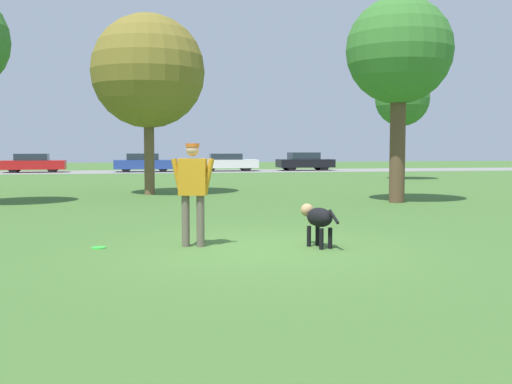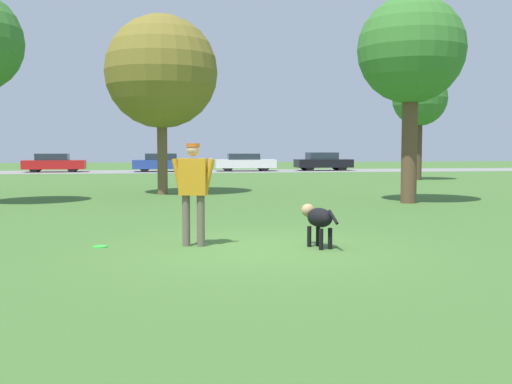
{
  "view_description": "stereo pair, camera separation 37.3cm",
  "coord_description": "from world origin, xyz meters",
  "views": [
    {
      "loc": [
        -1.87,
        -9.35,
        1.61
      ],
      "look_at": [
        -0.03,
        0.14,
        0.9
      ],
      "focal_mm": 42.0,
      "sensor_mm": 36.0,
      "label": 1
    },
    {
      "loc": [
        -1.5,
        -9.41,
        1.61
      ],
      "look_at": [
        -0.03,
        0.14,
        0.9
      ],
      "focal_mm": 42.0,
      "sensor_mm": 36.0,
      "label": 2
    }
  ],
  "objects": [
    {
      "name": "frisbee",
      "position": [
        -2.54,
        0.51,
        0.01
      ],
      "size": [
        0.23,
        0.23,
        0.02
      ],
      "color": "#33D838",
      "rests_on": "ground_plane"
    },
    {
      "name": "parked_car_white",
      "position": [
        4.16,
        32.4,
        0.63
      ],
      "size": [
        4.28,
        1.97,
        1.24
      ],
      "rotation": [
        0.0,
        0.0,
        -0.03
      ],
      "color": "white",
      "rests_on": "ground_plane"
    },
    {
      "name": "parked_car_red",
      "position": [
        -8.83,
        32.62,
        0.62
      ],
      "size": [
        4.09,
        1.86,
        1.25
      ],
      "rotation": [
        0.0,
        0.0,
        0.04
      ],
      "color": "red",
      "rests_on": "ground_plane"
    },
    {
      "name": "dog",
      "position": [
        0.96,
        -0.05,
        0.47
      ],
      "size": [
        0.49,
        0.96,
        0.69
      ],
      "rotation": [
        0.0,
        0.0,
        1.89
      ],
      "color": "black",
      "rests_on": "ground_plane"
    },
    {
      "name": "tree_far_right",
      "position": [
        11.32,
        19.41,
        4.09
      ],
      "size": [
        2.76,
        2.76,
        5.5
      ],
      "color": "#4C3826",
      "rests_on": "ground_plane"
    },
    {
      "name": "parked_car_black",
      "position": [
        9.9,
        32.61,
        0.65
      ],
      "size": [
        4.06,
        1.82,
        1.31
      ],
      "rotation": [
        0.0,
        0.0,
        0.02
      ],
      "color": "black",
      "rests_on": "ground_plane"
    },
    {
      "name": "parked_car_blue",
      "position": [
        -1.57,
        32.16,
        0.63
      ],
      "size": [
        4.1,
        1.84,
        1.26
      ],
      "rotation": [
        0.0,
        0.0,
        -0.02
      ],
      "color": "#284293",
      "rests_on": "ground_plane"
    },
    {
      "name": "person",
      "position": [
        -1.03,
        0.38,
        1.01
      ],
      "size": [
        0.71,
        0.34,
        1.69
      ],
      "rotation": [
        0.0,
        0.0,
        -0.28
      ],
      "color": "#665B4C",
      "rests_on": "ground_plane"
    },
    {
      "name": "tree_near_right",
      "position": [
        5.62,
        7.26,
        4.4
      ],
      "size": [
        3.11,
        3.11,
        6.01
      ],
      "color": "brown",
      "rests_on": "ground_plane"
    },
    {
      "name": "tree_mid_center",
      "position": [
        -1.54,
        11.76,
        4.24
      ],
      "size": [
        3.9,
        3.9,
        6.2
      ],
      "color": "brown",
      "rests_on": "ground_plane"
    },
    {
      "name": "far_road_strip",
      "position": [
        0.0,
        32.45,
        0.01
      ],
      "size": [
        120.0,
        6.0,
        0.01
      ],
      "color": "gray",
      "rests_on": "ground_plane"
    },
    {
      "name": "ground_plane",
      "position": [
        0.0,
        0.0,
        0.0
      ],
      "size": [
        120.0,
        120.0,
        0.0
      ],
      "primitive_type": "plane",
      "color": "#426B2D"
    }
  ]
}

